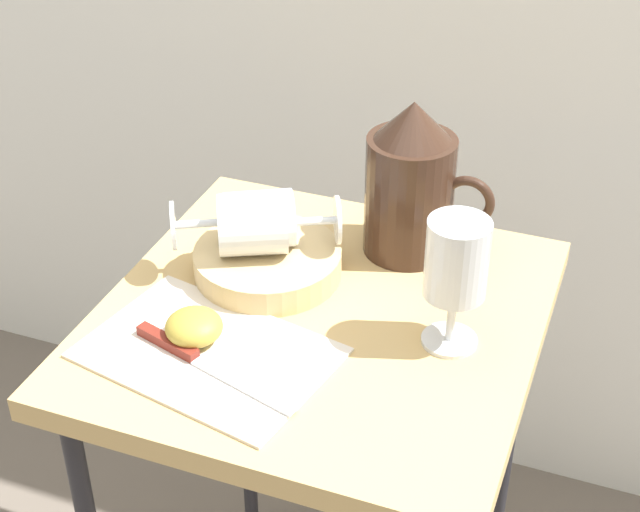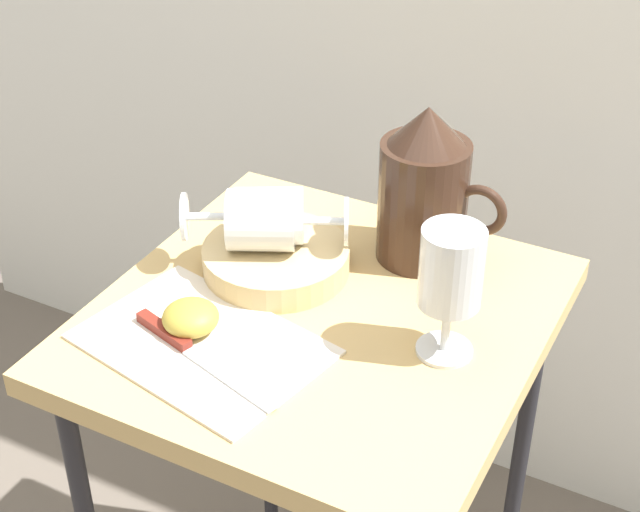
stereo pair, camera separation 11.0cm
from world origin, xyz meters
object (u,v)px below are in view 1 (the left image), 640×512
object	(u,v)px
basket_tray	(268,262)
knife	(191,355)
wine_glass_upright	(456,266)
wine_glass_tipped_near	(255,220)
table	(320,363)
wine_glass_tipped_far	(256,224)
apple_half_left	(194,327)
pitcher	(410,192)

from	to	relation	value
basket_tray	knife	distance (m)	0.19
basket_tray	wine_glass_upright	xyz separation A→B (m)	(0.25, -0.05, 0.09)
wine_glass_tipped_near	table	bearing A→B (deg)	-29.06
wine_glass_tipped_near	wine_glass_tipped_far	xyz separation A→B (m)	(0.01, -0.01, 0.00)
knife	apple_half_left	bearing A→B (deg)	109.28
wine_glass_upright	knife	bearing A→B (deg)	-152.54
basket_tray	wine_glass_tipped_far	size ratio (longest dim) A/B	1.13
knife	wine_glass_upright	bearing A→B (deg)	27.46
wine_glass_tipped_near	apple_half_left	bearing A→B (deg)	-91.70
pitcher	wine_glass_upright	size ratio (longest dim) A/B	1.30
wine_glass_tipped_near	apple_half_left	xyz separation A→B (m)	(-0.00, -0.16, -0.05)
basket_tray	pitcher	bearing A→B (deg)	38.78
table	basket_tray	world-z (taller)	basket_tray
basket_tray	apple_half_left	bearing A→B (deg)	-98.64
wine_glass_tipped_far	knife	distance (m)	0.19
basket_tray	wine_glass_tipped_far	bearing A→B (deg)	-161.93
wine_glass_upright	table	bearing A→B (deg)	179.87
basket_tray	pitcher	world-z (taller)	pitcher
wine_glass_upright	apple_half_left	bearing A→B (deg)	-159.22
basket_tray	apple_half_left	size ratio (longest dim) A/B	2.81
pitcher	wine_glass_tipped_near	size ratio (longest dim) A/B	1.28
table	wine_glass_tipped_far	world-z (taller)	wine_glass_tipped_far
pitcher	wine_glass_upright	world-z (taller)	pitcher
basket_tray	wine_glass_tipped_far	xyz separation A→B (m)	(-0.01, -0.00, 0.06)
wine_glass_tipped_near	apple_half_left	distance (m)	0.17
basket_tray	wine_glass_upright	distance (m)	0.26
basket_tray	pitcher	xyz separation A→B (m)	(0.15, 0.12, 0.07)
table	knife	xyz separation A→B (m)	(-0.10, -0.13, 0.09)
table	basket_tray	size ratio (longest dim) A/B	3.99
basket_tray	wine_glass_upright	bearing A→B (deg)	-11.99
knife	pitcher	bearing A→B (deg)	62.45
table	knife	size ratio (longest dim) A/B	3.36
table	wine_glass_upright	xyz separation A→B (m)	(0.16, -0.00, 0.18)
pitcher	wine_glass_tipped_near	distance (m)	0.20
wine_glass_tipped_far	apple_half_left	distance (m)	0.16
wine_glass_upright	apple_half_left	distance (m)	0.30
apple_half_left	knife	world-z (taller)	apple_half_left
wine_glass_tipped_far	knife	bearing A→B (deg)	-90.24
basket_tray	pitcher	size ratio (longest dim) A/B	0.88
wine_glass_tipped_far	knife	size ratio (longest dim) A/B	0.74
wine_glass_upright	wine_glass_tipped_near	distance (m)	0.27
pitcher	wine_glass_tipped_near	world-z (taller)	pitcher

